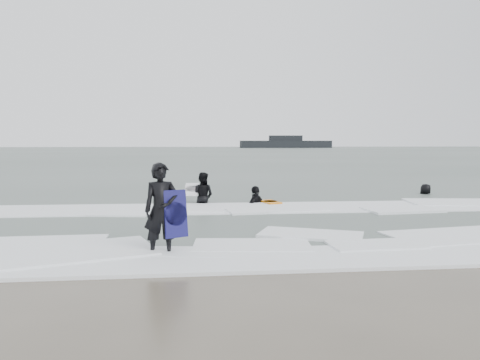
{
  "coord_description": "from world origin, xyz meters",
  "views": [
    {
      "loc": [
        -1.28,
        -9.38,
        2.32
      ],
      "look_at": [
        0.0,
        5.0,
        1.1
      ],
      "focal_mm": 35.0,
      "sensor_mm": 36.0,
      "label": 1
    }
  ],
  "objects": [
    {
      "name": "ground",
      "position": [
        0.0,
        0.0,
        0.0
      ],
      "size": [
        320.0,
        320.0,
        0.0
      ],
      "primitive_type": "plane",
      "color": "brown",
      "rests_on": "ground"
    },
    {
      "name": "sea",
      "position": [
        0.0,
        80.0,
        0.06
      ],
      "size": [
        320.0,
        320.0,
        0.0
      ],
      "primitive_type": "plane",
      "color": "#47544C",
      "rests_on": "ground"
    },
    {
      "name": "surfer_centre",
      "position": [
        -2.03,
        0.0,
        0.0
      ],
      "size": [
        0.78,
        0.61,
        1.9
      ],
      "primitive_type": "imported",
      "rotation": [
        0.0,
        0.0,
        0.24
      ],
      "color": "black",
      "rests_on": "ground"
    },
    {
      "name": "surfer_wading",
      "position": [
        -1.14,
        7.47,
        0.0
      ],
      "size": [
        1.03,
        0.93,
        1.73
      ],
      "primitive_type": "imported",
      "rotation": [
        0.0,
        0.0,
        2.75
      ],
      "color": "black",
      "rests_on": "ground"
    },
    {
      "name": "surfer_right_near",
      "position": [
        0.8,
        7.39,
        0.0
      ],
      "size": [
        1.04,
        1.1,
        1.83
      ],
      "primitive_type": "imported",
      "rotation": [
        0.0,
        0.0,
        -2.29
      ],
      "color": "black",
      "rests_on": "ground"
    },
    {
      "name": "surfer_right_far",
      "position": [
        8.34,
        9.58,
        0.0
      ],
      "size": [
        0.95,
        0.85,
        1.64
      ],
      "primitive_type": "imported",
      "rotation": [
        0.0,
        0.0,
        -2.62
      ],
      "color": "black",
      "rests_on": "ground"
    },
    {
      "name": "surf_foam",
      "position": [
        0.0,
        3.7,
        0.04
      ],
      "size": [
        30.03,
        9.06,
        0.09
      ],
      "color": "white",
      "rests_on": "ground"
    },
    {
      "name": "bodyboards",
      "position": [
        -0.65,
        5.01,
        0.5
      ],
      "size": [
        3.67,
        8.29,
        1.25
      ],
      "color": "#110F4A",
      "rests_on": "ground"
    },
    {
      "name": "vessel_horizon",
      "position": [
        25.88,
        135.07,
        1.43
      ],
      "size": [
        28.3,
        5.05,
        3.84
      ],
      "color": "black",
      "rests_on": "ground"
    }
  ]
}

